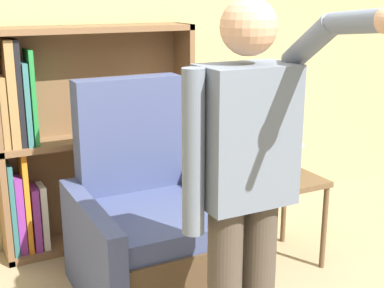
{
  "coord_description": "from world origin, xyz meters",
  "views": [
    {
      "loc": [
        -1.13,
        -1.66,
        1.74
      ],
      "look_at": [
        -0.01,
        0.55,
        1.04
      ],
      "focal_mm": 50.0,
      "sensor_mm": 36.0,
      "label": 1
    }
  ],
  "objects": [
    {
      "name": "table_lamp",
      "position": [
        0.86,
        1.01,
        0.87
      ],
      "size": [
        0.3,
        0.3,
        0.35
      ],
      "color": "#B7B2A8",
      "rests_on": "side_table"
    },
    {
      "name": "bookcase",
      "position": [
        -0.24,
        1.87,
        0.76
      ],
      "size": [
        1.38,
        0.28,
        1.54
      ],
      "color": "brown",
      "rests_on": "ground_plane"
    },
    {
      "name": "person_standing",
      "position": [
        0.01,
        0.1,
        0.99
      ],
      "size": [
        0.54,
        0.78,
        1.73
      ],
      "color": "#473D33",
      "rests_on": "ground_plane"
    },
    {
      "name": "armchair",
      "position": [
        -0.03,
        1.07,
        0.38
      ],
      "size": [
        0.86,
        0.93,
        1.26
      ],
      "color": "#4C3823",
      "rests_on": "ground_plane"
    },
    {
      "name": "wall_back",
      "position": [
        -0.01,
        2.03,
        1.4
      ],
      "size": [
        8.0,
        0.11,
        2.8
      ],
      "color": "tan",
      "rests_on": "ground_plane"
    },
    {
      "name": "side_table",
      "position": [
        0.86,
        1.01,
        0.51
      ],
      "size": [
        0.49,
        0.49,
        0.6
      ],
      "color": "brown",
      "rests_on": "ground_plane"
    }
  ]
}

